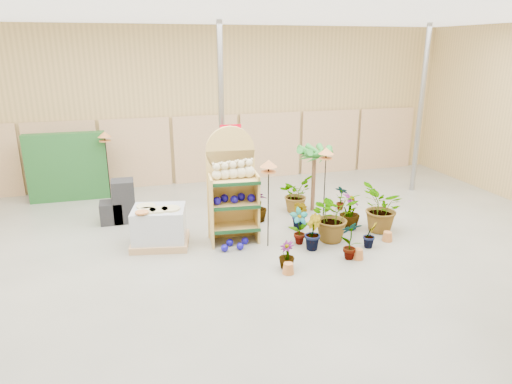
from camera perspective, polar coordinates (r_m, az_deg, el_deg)
The scene contains 25 objects.
room at distance 8.64m, azimuth -0.86°, elevation 6.36°, with size 15.20×12.10×4.70m.
display_shelf at distance 9.45m, azimuth -3.02°, elevation 0.33°, with size 1.05×0.72×2.40m.
teddy_bears at distance 9.23m, azimuth -2.68°, elevation 2.64°, with size 0.89×0.25×0.39m.
gazing_balls_shelf at distance 9.36m, azimuth -2.80°, elevation -0.83°, with size 0.88×0.30×0.17m.
gazing_balls_floor at distance 9.35m, azimuth -2.65°, elevation -6.56°, with size 0.63×0.39×0.15m.
pallet_stack at distance 9.55m, azimuth -11.98°, elevation -4.27°, with size 1.29×1.14×0.84m.
charcoal_planters at distance 11.03m, azimuth -16.67°, elevation -1.53°, with size 0.80×0.50×1.00m.
trellis_stock at distance 12.95m, azimuth -22.50°, elevation 2.90°, with size 2.00×0.30×1.80m, color #1B501F.
offer_sign at distance 10.77m, azimuth -3.17°, elevation 5.12°, with size 0.50×0.08×2.20m.
bird_table_front at distance 8.89m, azimuth 1.58°, elevation 3.22°, with size 0.34×0.34×1.82m.
bird_table_right at distance 10.25m, azimuth 8.76°, elevation 4.78°, with size 0.34×0.34×1.79m.
bird_table_back at distance 12.35m, azimuth -18.39°, elevation 6.57°, with size 0.34×0.34×1.85m.
palm at distance 11.11m, azimuth 7.33°, elevation 4.92°, with size 0.70×0.70×1.73m.
potted_plant_0 at distance 9.44m, azimuth 5.41°, elevation -4.31°, with size 0.41×0.28×0.77m, color #257927.
potted_plant_1 at distance 9.26m, azimuth 7.04°, elevation -5.00°, with size 0.40×0.32×0.72m, color #257927.
potted_plant_2 at distance 9.66m, azimuth 9.65°, elevation -2.92°, with size 0.99×0.86×1.10m, color #257927.
potted_plant_3 at distance 10.40m, azimuth 11.64°, elevation -2.38°, with size 0.46×0.46×0.81m, color #257927.
potted_plant_4 at distance 11.55m, azimuth 10.59°, elevation -0.71°, with size 0.34×0.23×0.64m, color #257927.
potted_plant_5 at distance 10.21m, azimuth 5.49°, elevation -2.87°, with size 0.37×0.30×0.68m, color #257927.
potted_plant_6 at distance 11.27m, azimuth 4.95°, elevation -0.22°, with size 0.82×0.71×0.91m, color #257927.
potted_plant_7 at distance 8.48m, azimuth 3.85°, elevation -7.85°, with size 0.29×0.29×0.53m, color #257927.
potted_plant_8 at distance 8.94m, azimuth 11.73°, elevation -5.86°, with size 0.42×0.28×0.79m, color #257927.
potted_plant_9 at distance 9.58m, azimuth 14.07°, elevation -5.20°, with size 0.30×0.24×0.55m, color #257927.
potted_plant_10 at distance 10.31m, azimuth 15.51°, elevation -1.96°, with size 1.00×0.87×1.12m, color #257927.
potted_plant_11 at distance 10.64m, azimuth 0.32°, elevation -1.79°, with size 0.40×0.40×0.72m, color #257927.
Camera 1 is at (-2.17, -7.28, 3.93)m, focal length 32.00 mm.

